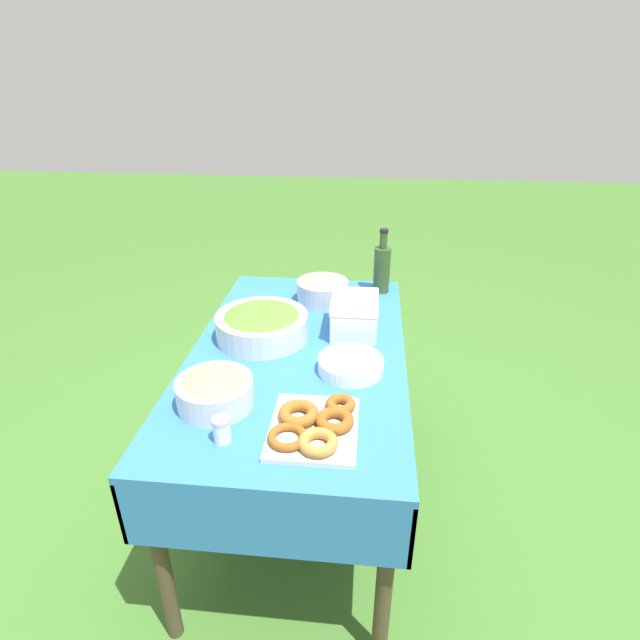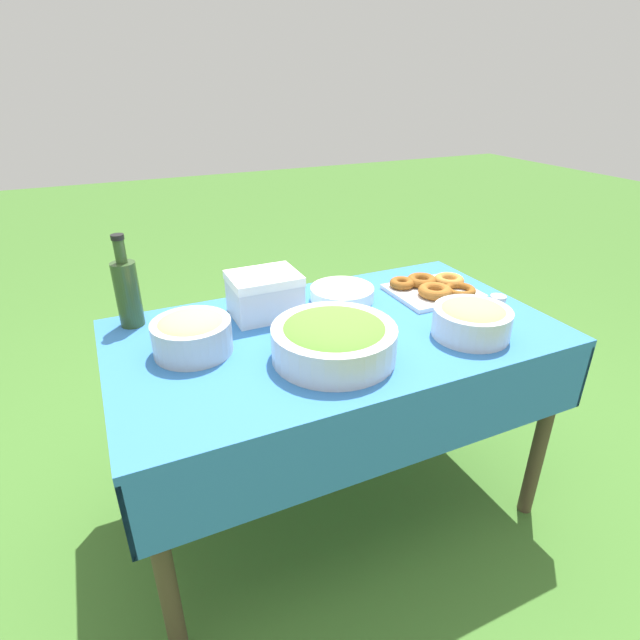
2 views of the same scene
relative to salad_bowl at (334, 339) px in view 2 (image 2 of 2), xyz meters
name	(u,v)px [view 2 (image 2 of 2)]	position (x,y,z in m)	size (l,w,h in m)	color
ground_plane	(333,500)	(-0.08, -0.15, -0.79)	(14.00, 14.00, 0.00)	#3D6B28
picnic_table	(335,358)	(-0.08, -0.15, -0.16)	(1.38, 0.78, 0.73)	#2D6BB2
salad_bowl	(334,339)	(0.00, 0.00, 0.00)	(0.35, 0.35, 0.12)	silver
pasta_bowl	(192,333)	(0.35, -0.20, 0.00)	(0.23, 0.23, 0.12)	#B2B7BC
donut_platter	(434,288)	(-0.54, -0.26, -0.04)	(0.31, 0.27, 0.05)	silver
plate_stack	(342,294)	(-0.20, -0.35, -0.04)	(0.22, 0.22, 0.05)	white
olive_oil_bottle	(127,291)	(0.49, -0.46, 0.06)	(0.08, 0.08, 0.30)	#2D4723
bread_bowl	(472,319)	(-0.44, 0.06, 0.00)	(0.24, 0.24, 0.11)	silver
cooler_box	(265,294)	(0.08, -0.35, 0.01)	(0.22, 0.18, 0.14)	silver
salt_shaker	(497,306)	(-0.60, -0.01, -0.02)	(0.05, 0.05, 0.08)	white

